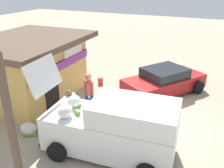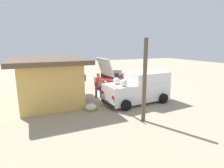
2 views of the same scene
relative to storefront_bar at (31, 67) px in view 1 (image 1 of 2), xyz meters
The scene contains 9 objects.
ground_plane 5.85m from the storefront_bar, 88.64° to the right, with size 60.00×60.00×0.00m, color tan.
storefront_bar is the anchor object (origin of this frame).
delivery_van 5.90m from the storefront_bar, 113.64° to the right, with size 2.41×4.73×2.99m.
parked_sedan 6.55m from the storefront_bar, 62.59° to the right, with size 4.49×3.83×1.32m.
vendor_standing 3.35m from the storefront_bar, 94.88° to the right, with size 0.44×0.54×1.76m.
customer_bending 3.79m from the storefront_bar, 113.49° to the right, with size 0.60×0.70×1.56m.
unloaded_banana_pile 3.56m from the storefront_bar, 142.66° to the right, with size 0.86×0.74×0.43m.
paint_bucket 3.79m from the storefront_bar, 41.05° to the right, with size 0.28×0.28×0.38m, color #BF3F33.
utility_pole 6.48m from the storefront_bar, 141.84° to the right, with size 0.20×0.20×4.05m, color brown.
Camera 1 is at (-8.65, -2.46, 5.41)m, focal length 39.69 mm.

